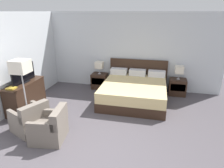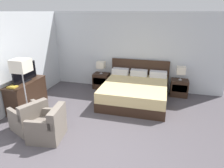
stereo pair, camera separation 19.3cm
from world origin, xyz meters
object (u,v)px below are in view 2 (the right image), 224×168
at_px(table_lamp_right, 181,70).
at_px(book_red_cover, 12,87).
at_px(bed, 135,91).
at_px(dresser, 27,94).
at_px(armchair_companion, 48,127).
at_px(nightstand_right, 179,88).
at_px(table_lamp_left, 101,65).
at_px(nightstand_left, 101,81).
at_px(tv, 25,73).
at_px(armchair_by_window, 30,119).
at_px(floor_lamp, 21,68).

xyz_separation_m(table_lamp_right, book_red_cover, (-4.31, -2.55, -0.05)).
height_order(bed, dresser, bed).
xyz_separation_m(dresser, armchair_companion, (1.42, -1.19, -0.13)).
distance_m(nightstand_right, table_lamp_left, 2.78).
xyz_separation_m(dresser, book_red_cover, (-0.01, -0.48, 0.41)).
bearing_deg(nightstand_left, table_lamp_left, 90.00).
height_order(nightstand_left, dresser, dresser).
bearing_deg(bed, armchair_companion, -121.57).
relative_size(table_lamp_right, armchair_companion, 0.58).
distance_m(nightstand_left, tv, 2.68).
bearing_deg(nightstand_left, book_red_cover, -121.93).
xyz_separation_m(nightstand_left, armchair_by_window, (-0.78, -3.06, 0.01)).
bearing_deg(dresser, book_red_cover, -90.76).
height_order(bed, book_red_cover, bed).
xyz_separation_m(table_lamp_left, dresser, (-1.58, -2.07, -0.46)).
distance_m(table_lamp_left, floor_lamp, 2.88).
relative_size(bed, dresser, 1.58).
distance_m(bed, book_red_cover, 3.48).
bearing_deg(table_lamp_right, armchair_by_window, -138.84).
relative_size(table_lamp_left, floor_lamp, 0.28).
xyz_separation_m(dresser, tv, (0.00, 0.04, 0.63)).
height_order(bed, nightstand_right, bed).
relative_size(bed, tv, 2.25).
bearing_deg(dresser, floor_lamp, -53.09).
bearing_deg(nightstand_right, tv, -154.80).
bearing_deg(book_red_cover, table_lamp_left, 58.09).
distance_m(nightstand_right, armchair_by_window, 4.65).
xyz_separation_m(table_lamp_left, tv, (-1.58, -2.02, 0.17)).
bearing_deg(dresser, table_lamp_left, 52.58).
bearing_deg(book_red_cover, armchair_by_window, -32.01).
bearing_deg(armchair_companion, table_lamp_left, 87.09).
distance_m(nightstand_right, dresser, 4.77).
bearing_deg(floor_lamp, table_lamp_left, 64.98).
bearing_deg(nightstand_left, dresser, -127.44).
relative_size(bed, book_red_cover, 9.97).
xyz_separation_m(table_lamp_left, book_red_cover, (-1.59, -2.55, -0.05)).
bearing_deg(table_lamp_left, bed, -29.59).
bearing_deg(tv, bed, 23.08).
relative_size(nightstand_right, tv, 0.58).
distance_m(nightstand_left, nightstand_right, 2.72).
distance_m(tv, floor_lamp, 0.74).
xyz_separation_m(nightstand_left, tv, (-1.58, -2.02, 0.77)).
relative_size(table_lamp_left, table_lamp_right, 1.00).
relative_size(table_lamp_left, tv, 0.47).
bearing_deg(bed, tv, -156.92).
bearing_deg(floor_lamp, table_lamp_right, 33.30).
bearing_deg(armchair_by_window, nightstand_left, 75.69).
bearing_deg(table_lamp_left, armchair_companion, -92.91).
distance_m(table_lamp_right, tv, 4.76).
distance_m(bed, table_lamp_left, 1.66).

